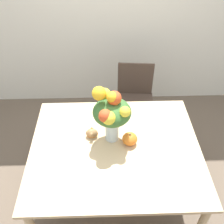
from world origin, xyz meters
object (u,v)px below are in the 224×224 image
(pumpkin, at_px, (130,139))
(flower_vase, at_px, (111,112))
(dining_chair_near_window, at_px, (134,100))
(turkey_figurine, at_px, (92,132))

(pumpkin, bearing_deg, flower_vase, 158.12)
(dining_chair_near_window, bearing_deg, turkey_figurine, -115.20)
(turkey_figurine, bearing_deg, flower_vase, -13.79)
(flower_vase, xyz_separation_m, pumpkin, (0.15, -0.06, -0.24))
(pumpkin, distance_m, dining_chair_near_window, 0.94)
(turkey_figurine, distance_m, dining_chair_near_window, 0.95)
(flower_vase, bearing_deg, pumpkin, -21.88)
(turkey_figurine, xyz_separation_m, dining_chair_near_window, (0.45, 0.78, -0.30))
(flower_vase, bearing_deg, turkey_figurine, 166.21)
(flower_vase, xyz_separation_m, turkey_figurine, (-0.16, 0.04, -0.25))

